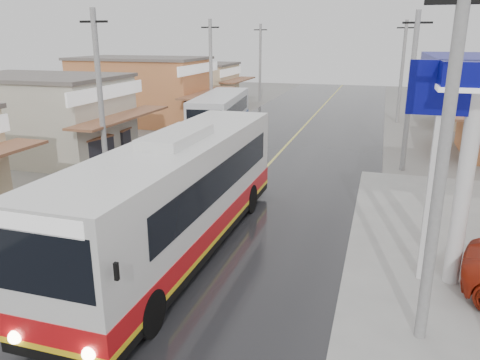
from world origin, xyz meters
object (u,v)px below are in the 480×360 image
at_px(cyclist, 174,164).
at_px(tricycle_near, 92,150).
at_px(tyre_stack, 46,210).
at_px(second_bus, 220,115).
at_px(coach_bus, 180,195).
at_px(tricycle_far, 120,139).

height_order(cyclist, tricycle_near, cyclist).
distance_m(cyclist, tyre_stack, 6.74).
xyz_separation_m(second_bus, tyre_stack, (-1.95, -15.49, -1.43)).
height_order(cyclist, tyre_stack, cyclist).
bearing_deg(coach_bus, tricycle_near, 137.87).
distance_m(coach_bus, cyclist, 8.43).
relative_size(cyclist, tyre_stack, 2.76).
bearing_deg(tricycle_near, coach_bus, -29.98).
xyz_separation_m(coach_bus, tricycle_far, (-8.86, 11.08, -1.00)).
bearing_deg(tricycle_far, coach_bus, -58.94).
xyz_separation_m(coach_bus, tyre_stack, (-6.45, 1.37, -1.72)).
height_order(second_bus, cyclist, second_bus).
relative_size(second_bus, cyclist, 4.44).
bearing_deg(tricycle_near, second_bus, 77.09).
bearing_deg(cyclist, tricycle_far, 137.22).
bearing_deg(tyre_stack, tricycle_far, 103.92).
relative_size(coach_bus, tyre_stack, 16.78).
distance_m(coach_bus, tricycle_far, 14.22).
bearing_deg(tyre_stack, cyclist, 65.53).
bearing_deg(tricycle_near, tricycle_far, 105.14).
bearing_deg(cyclist, coach_bus, -71.97).
distance_m(second_bus, tyre_stack, 15.68).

